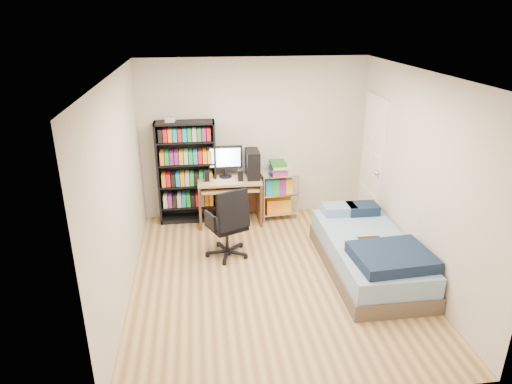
{
  "coord_description": "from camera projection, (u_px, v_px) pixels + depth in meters",
  "views": [
    {
      "loc": [
        -0.86,
        -4.89,
        3.13
      ],
      "look_at": [
        -0.17,
        0.4,
        1.0
      ],
      "focal_mm": 32.0,
      "sensor_mm": 36.0,
      "label": 1
    }
  ],
  "objects": [
    {
      "name": "computer_desk",
      "position": [
        235.0,
        182.0,
        7.07
      ],
      "size": [
        0.97,
        0.56,
        1.22
      ],
      "color": "tan",
      "rests_on": "room"
    },
    {
      "name": "room",
      "position": [
        275.0,
        184.0,
        5.3
      ],
      "size": [
        3.58,
        4.08,
        2.58
      ],
      "color": "tan",
      "rests_on": "ground"
    },
    {
      "name": "office_chair",
      "position": [
        228.0,
        235.0,
        6.13
      ],
      "size": [
        0.78,
        0.78,
        1.0
      ],
      "rotation": [
        0.0,
        0.0,
        0.41
      ],
      "color": "black",
      "rests_on": "room"
    },
    {
      "name": "bed",
      "position": [
        369.0,
        254.0,
        5.79
      ],
      "size": [
        1.02,
        2.03,
        0.58
      ],
      "color": "brown",
      "rests_on": "room"
    },
    {
      "name": "wire_cart",
      "position": [
        278.0,
        181.0,
        7.22
      ],
      "size": [
        0.61,
        0.46,
        0.93
      ],
      "rotation": [
        0.0,
        0.0,
        0.08
      ],
      "color": "white",
      "rests_on": "room"
    },
    {
      "name": "media_shelf",
      "position": [
        187.0,
        171.0,
        7.03
      ],
      "size": [
        0.9,
        0.3,
        1.67
      ],
      "color": "black",
      "rests_on": "room"
    },
    {
      "name": "door",
      "position": [
        373.0,
        163.0,
        6.84
      ],
      "size": [
        0.12,
        0.8,
        2.0
      ],
      "color": "white",
      "rests_on": "room"
    }
  ]
}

